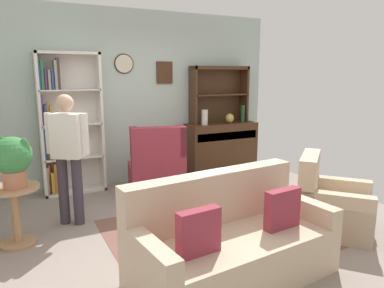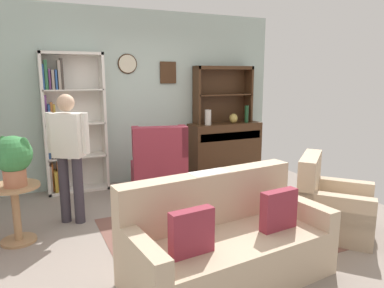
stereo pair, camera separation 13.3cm
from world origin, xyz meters
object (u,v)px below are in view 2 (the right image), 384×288
(potted_plant_large, at_px, (13,157))
(sideboard, at_px, (225,146))
(sideboard_hutch, at_px, (223,87))
(coffee_table, at_px, (184,208))
(book_stack, at_px, (181,201))
(person_reading, at_px, (69,150))
(couch_floral, at_px, (225,244))
(armchair_floral, at_px, (331,208))
(wingback_chair, at_px, (159,169))
(bottle_wine, at_px, (247,114))
(bookshelf, at_px, (70,124))
(plant_stand, at_px, (16,207))
(vase_tall, at_px, (208,117))
(vase_round, at_px, (233,118))

(potted_plant_large, bearing_deg, sideboard, 24.04)
(sideboard_hutch, distance_m, coffee_table, 3.11)
(book_stack, bearing_deg, person_reading, 135.38)
(couch_floral, bearing_deg, coffee_table, 92.31)
(sideboard_hutch, relative_size, armchair_floral, 1.02)
(wingback_chair, distance_m, person_reading, 1.53)
(wingback_chair, relative_size, book_stack, 5.56)
(sideboard, height_order, wingback_chair, wingback_chair)
(bottle_wine, bearing_deg, coffee_table, -136.11)
(bookshelf, bearing_deg, book_stack, -69.19)
(bottle_wine, xyz_separation_m, book_stack, (-2.18, -2.07, -0.63))
(bottle_wine, bearing_deg, plant_stand, -160.05)
(vase_tall, height_order, armchair_floral, vase_tall)
(vase_round, bearing_deg, coffee_table, -132.12)
(vase_round, height_order, book_stack, vase_round)
(bottle_wine, height_order, coffee_table, bottle_wine)
(sideboard, distance_m, person_reading, 3.06)
(plant_stand, relative_size, potted_plant_large, 1.20)
(vase_tall, bearing_deg, vase_round, 1.49)
(bookshelf, height_order, armchair_floral, bookshelf)
(person_reading, relative_size, coffee_table, 1.95)
(plant_stand, bearing_deg, bottle_wine, 19.95)
(potted_plant_large, bearing_deg, plant_stand, 112.96)
(sideboard, xyz_separation_m, armchair_floral, (-0.17, -2.71, -0.22))
(potted_plant_large, bearing_deg, bottle_wine, 20.63)
(book_stack, bearing_deg, sideboard_hutch, 51.67)
(bookshelf, height_order, vase_round, bookshelf)
(bottle_wine, bearing_deg, potted_plant_large, -159.37)
(armchair_floral, relative_size, coffee_table, 1.35)
(bookshelf, bearing_deg, sideboard, -1.90)
(vase_round, height_order, bottle_wine, bottle_wine)
(vase_round, distance_m, couch_floral, 3.54)
(vase_round, bearing_deg, couch_floral, -122.33)
(sideboard, distance_m, wingback_chair, 1.60)
(wingback_chair, height_order, plant_stand, wingback_chair)
(wingback_chair, relative_size, plant_stand, 1.64)
(potted_plant_large, bearing_deg, person_reading, 31.15)
(armchair_floral, bearing_deg, person_reading, 149.53)
(wingback_chair, xyz_separation_m, book_stack, (-0.31, -1.57, 0.06))
(sideboard_hutch, bearing_deg, bottle_wine, -26.96)
(coffee_table, bearing_deg, sideboard, 50.79)
(sideboard_hutch, height_order, coffee_table, sideboard_hutch)
(potted_plant_large, bearing_deg, vase_round, 22.33)
(couch_floral, bearing_deg, armchair_floral, 10.73)
(vase_tall, relative_size, book_stack, 1.39)
(couch_floral, bearing_deg, plant_stand, 137.64)
(potted_plant_large, distance_m, person_reading, 0.69)
(sideboard, relative_size, person_reading, 0.83)
(bookshelf, relative_size, coffee_table, 2.62)
(bottle_wine, xyz_separation_m, plant_stand, (-3.80, -1.38, -0.68))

